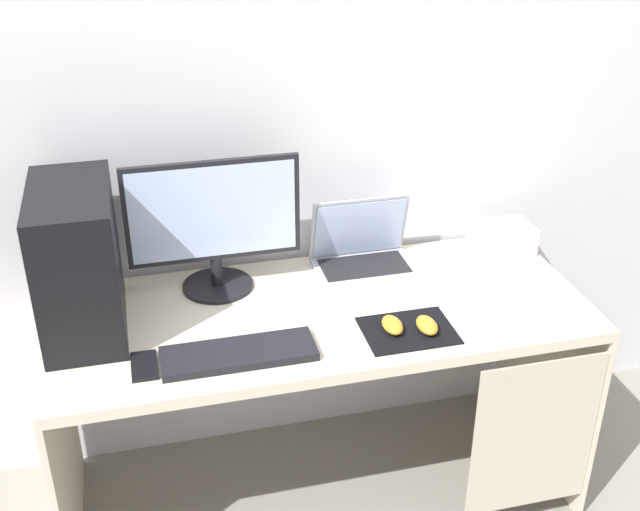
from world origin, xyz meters
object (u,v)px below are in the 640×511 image
(cell_phone, at_px, (144,366))
(pc_tower, at_px, (78,261))
(projector, at_px, (502,239))
(mouse_right, at_px, (427,325))
(keyboard, at_px, (239,354))
(mouse_left, at_px, (392,325))
(monitor, at_px, (214,224))
(laptop, at_px, (363,254))

(cell_phone, bearing_deg, pc_tower, 120.88)
(projector, relative_size, cell_phone, 1.54)
(mouse_right, height_order, cell_phone, mouse_right)
(mouse_right, bearing_deg, keyboard, 179.47)
(keyboard, distance_m, cell_phone, 0.25)
(keyboard, height_order, mouse_left, mouse_left)
(monitor, xyz_separation_m, mouse_left, (0.45, -0.36, -0.20))
(mouse_left, xyz_separation_m, mouse_right, (0.09, -0.03, 0.00))
(mouse_right, bearing_deg, cell_phone, 178.52)
(pc_tower, height_order, cell_phone, pc_tower)
(cell_phone, bearing_deg, mouse_right, -1.48)
(mouse_left, relative_size, mouse_right, 1.00)
(mouse_left, distance_m, cell_phone, 0.70)
(pc_tower, distance_m, monitor, 0.41)
(laptop, relative_size, mouse_right, 3.34)
(monitor, distance_m, laptop, 0.51)
(cell_phone, bearing_deg, keyboard, -3.51)
(monitor, distance_m, projector, 0.98)
(mouse_left, bearing_deg, projector, 36.35)
(projector, relative_size, mouse_left, 2.08)
(laptop, bearing_deg, mouse_left, -94.18)
(pc_tower, relative_size, cell_phone, 3.27)
(laptop, height_order, projector, laptop)
(keyboard, xyz_separation_m, cell_phone, (-0.25, 0.02, -0.01))
(monitor, relative_size, mouse_left, 5.45)
(projector, relative_size, mouse_right, 2.08)
(pc_tower, bearing_deg, keyboard, -33.27)
(keyboard, relative_size, mouse_left, 4.38)
(laptop, distance_m, projector, 0.49)
(pc_tower, xyz_separation_m, mouse_right, (0.94, -0.27, -0.19))
(mouse_left, distance_m, mouse_right, 0.10)
(monitor, xyz_separation_m, laptop, (0.48, 0.02, -0.17))
(mouse_left, bearing_deg, pc_tower, 164.03)
(pc_tower, height_order, monitor, same)
(monitor, xyz_separation_m, keyboard, (0.01, -0.38, -0.21))
(mouse_left, height_order, mouse_right, same)
(projector, distance_m, keyboard, 1.04)
(cell_phone, bearing_deg, monitor, 56.22)
(keyboard, bearing_deg, pc_tower, 146.73)
(cell_phone, bearing_deg, projector, 17.55)
(keyboard, relative_size, mouse_right, 4.38)
(monitor, height_order, mouse_left, monitor)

